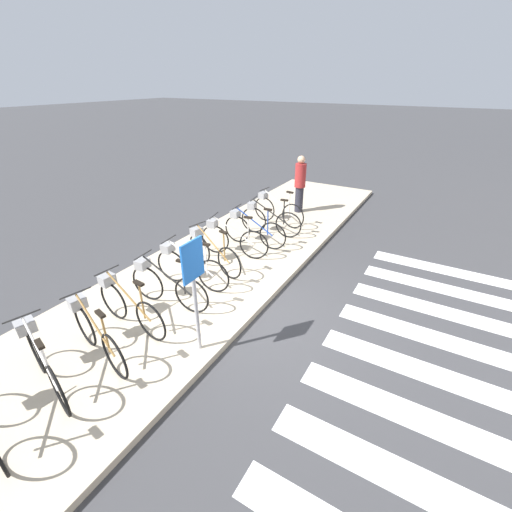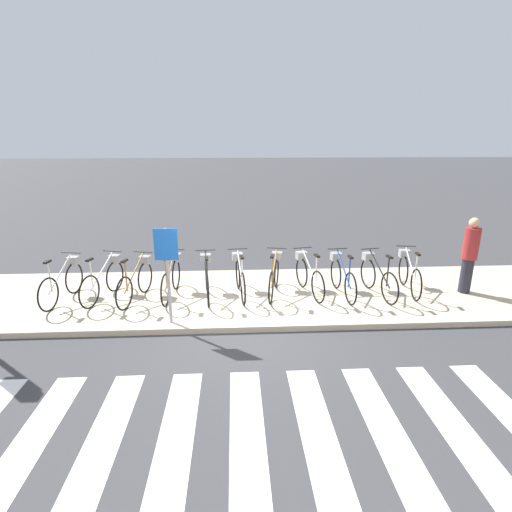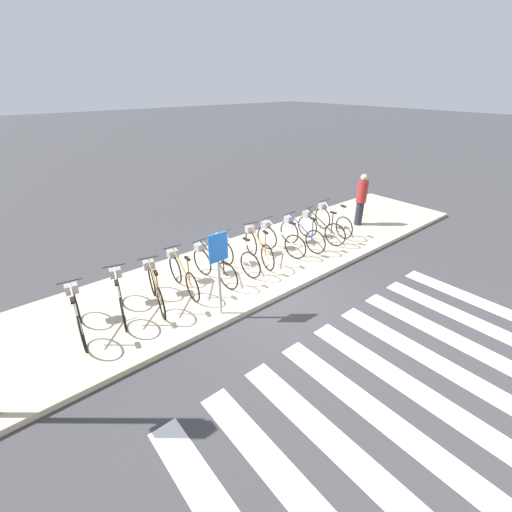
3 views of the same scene
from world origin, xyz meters
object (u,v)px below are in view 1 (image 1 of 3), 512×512
at_px(parked_bicycle_8, 251,228).
at_px(parked_bicycle_3, 127,304).
at_px(pedestrian, 300,183).
at_px(parked_bicycle_9, 268,219).
at_px(sign_post, 194,279).
at_px(parked_bicycle_2, 95,332).
at_px(parked_bicycle_1, 42,360).
at_px(parked_bicycle_4, 165,284).
at_px(parked_bicycle_5, 188,266).
at_px(parked_bicycle_7, 231,238).
at_px(parked_bicycle_10, 276,209).
at_px(parked_bicycle_6, 211,251).

bearing_deg(parked_bicycle_8, parked_bicycle_3, 178.06).
bearing_deg(parked_bicycle_3, pedestrian, -1.32).
xyz_separation_m(parked_bicycle_9, sign_post, (-4.50, -1.23, 0.84)).
relative_size(parked_bicycle_9, sign_post, 0.90).
relative_size(parked_bicycle_3, sign_post, 0.91).
bearing_deg(parked_bicycle_2, sign_post, -53.57).
distance_m(parked_bicycle_3, sign_post, 1.63).
height_order(parked_bicycle_1, pedestrian, pedestrian).
distance_m(parked_bicycle_4, parked_bicycle_9, 3.87).
height_order(parked_bicycle_5, parked_bicycle_7, same).
distance_m(parked_bicycle_7, parked_bicycle_10, 2.38).
distance_m(parked_bicycle_5, parked_bicycle_10, 3.95).
bearing_deg(sign_post, parked_bicycle_1, 140.59).
bearing_deg(parked_bicycle_3, parked_bicycle_4, -6.64).
height_order(parked_bicycle_1, parked_bicycle_2, same).
bearing_deg(parked_bicycle_7, parked_bicycle_2, -177.70).
bearing_deg(pedestrian, parked_bicycle_10, 172.62).
xyz_separation_m(parked_bicycle_7, parked_bicycle_10, (2.38, 0.01, 0.00)).
bearing_deg(parked_bicycle_3, parked_bicycle_2, -168.11).
xyz_separation_m(parked_bicycle_9, pedestrian, (2.12, 0.01, 0.48)).
height_order(parked_bicycle_7, pedestrian, pedestrian).
distance_m(parked_bicycle_7, sign_post, 3.37).
relative_size(parked_bicycle_7, sign_post, 0.89).
height_order(parked_bicycle_9, sign_post, sign_post).
relative_size(parked_bicycle_3, pedestrian, 0.97).
height_order(parked_bicycle_4, parked_bicycle_10, same).
bearing_deg(parked_bicycle_6, parked_bicycle_8, -4.82).
xyz_separation_m(parked_bicycle_1, parked_bicycle_3, (1.48, 0.04, 0.00)).
relative_size(parked_bicycle_2, parked_bicycle_9, 0.99).
relative_size(parked_bicycle_4, pedestrian, 0.97).
relative_size(parked_bicycle_1, parked_bicycle_6, 0.99).
distance_m(parked_bicycle_7, parked_bicycle_9, 1.56).
bearing_deg(parked_bicycle_10, parked_bicycle_3, -179.89).
relative_size(parked_bicycle_1, pedestrian, 0.94).
height_order(parked_bicycle_1, parked_bicycle_6, same).
relative_size(parked_bicycle_2, parked_bicycle_7, 0.99).
relative_size(parked_bicycle_7, parked_bicycle_10, 0.99).
xyz_separation_m(parked_bicycle_8, sign_post, (-3.70, -1.26, 0.84)).
height_order(parked_bicycle_7, parked_bicycle_8, same).
bearing_deg(parked_bicycle_2, parked_bicycle_1, 170.88).
distance_m(parked_bicycle_3, parked_bicycle_10, 5.49).
distance_m(parked_bicycle_10, pedestrian, 1.39).
bearing_deg(pedestrian, parked_bicycle_7, 177.58).
bearing_deg(parked_bicycle_3, parked_bicycle_8, -1.94).
height_order(parked_bicycle_3, sign_post, sign_post).
xyz_separation_m(parked_bicycle_4, parked_bicycle_8, (3.07, -0.04, 0.00)).
bearing_deg(parked_bicycle_7, sign_post, -154.73).
bearing_deg(parked_bicycle_9, parked_bicycle_2, 179.91).
xyz_separation_m(parked_bicycle_3, parked_bicycle_10, (5.49, 0.01, 0.00)).
bearing_deg(parked_bicycle_7, parked_bicycle_3, 179.96).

